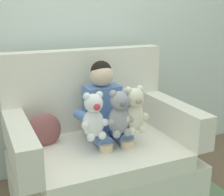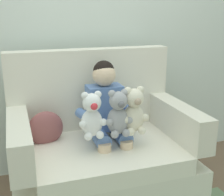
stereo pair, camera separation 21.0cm
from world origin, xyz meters
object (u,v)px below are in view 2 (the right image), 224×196
armchair (101,155)px  plush_cream (134,111)px  plush_grey (118,114)px  plush_white (92,116)px  throw_pillow (46,129)px  seated_child (107,112)px

armchair → plush_cream: 0.46m
plush_cream → plush_grey: size_ratio=1.03×
plush_cream → armchair: bearing=120.9°
armchair → plush_white: armchair is taller
plush_white → plush_cream: size_ratio=0.96×
plush_grey → throw_pillow: (-0.46, 0.29, -0.16)m
plush_white → throw_pillow: plush_white is taller
seated_child → plush_white: 0.24m
plush_cream → plush_grey: 0.12m
plush_cream → throw_pillow: bearing=137.5°
armchair → plush_white: (-0.11, -0.16, 0.38)m
seated_child → plush_white: (-0.16, -0.17, 0.04)m
plush_cream → plush_grey: bearing=166.7°
seated_child → plush_white: size_ratio=2.60×
seated_child → throw_pillow: size_ratio=3.17×
plush_white → throw_pillow: (-0.28, 0.27, -0.16)m
plush_grey → seated_child: bearing=76.2°
plush_grey → plush_cream: bearing=-16.0°
seated_child → throw_pillow: 0.46m
armchair → throw_pillow: bearing=164.1°
plush_white → plush_cream: 0.29m
armchair → plush_grey: (0.07, -0.18, 0.38)m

